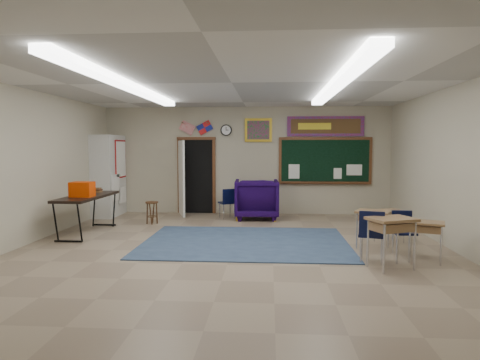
# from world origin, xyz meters

# --- Properties ---
(floor) EXTENTS (9.00, 9.00, 0.00)m
(floor) POSITION_xyz_m (0.00, 0.00, 0.00)
(floor) COLOR gray
(floor) RESTS_ON ground
(back_wall) EXTENTS (8.00, 0.04, 3.00)m
(back_wall) POSITION_xyz_m (0.00, 4.50, 1.50)
(back_wall) COLOR #B3AC91
(back_wall) RESTS_ON floor
(front_wall) EXTENTS (8.00, 0.04, 3.00)m
(front_wall) POSITION_xyz_m (0.00, -4.50, 1.50)
(front_wall) COLOR #B3AC91
(front_wall) RESTS_ON floor
(left_wall) EXTENTS (0.04, 9.00, 3.00)m
(left_wall) POSITION_xyz_m (-4.00, 0.00, 1.50)
(left_wall) COLOR #B3AC91
(left_wall) RESTS_ON floor
(right_wall) EXTENTS (0.04, 9.00, 3.00)m
(right_wall) POSITION_xyz_m (4.00, 0.00, 1.50)
(right_wall) COLOR #B3AC91
(right_wall) RESTS_ON floor
(ceiling) EXTENTS (8.00, 9.00, 0.04)m
(ceiling) POSITION_xyz_m (0.00, 0.00, 3.00)
(ceiling) COLOR silver
(ceiling) RESTS_ON back_wall
(area_rug) EXTENTS (4.00, 3.00, 0.02)m
(area_rug) POSITION_xyz_m (0.20, 0.80, 0.01)
(area_rug) COLOR #384E6A
(area_rug) RESTS_ON floor
(fluorescent_strips) EXTENTS (3.86, 6.00, 0.10)m
(fluorescent_strips) POSITION_xyz_m (0.00, 0.00, 2.94)
(fluorescent_strips) COLOR white
(fluorescent_strips) RESTS_ON ceiling
(doorway) EXTENTS (1.10, 0.89, 2.16)m
(doorway) POSITION_xyz_m (-1.50, 4.35, 1.06)
(doorway) COLOR black
(doorway) RESTS_ON back_wall
(chalkboard) EXTENTS (2.55, 0.14, 1.30)m
(chalkboard) POSITION_xyz_m (2.20, 4.46, 1.46)
(chalkboard) COLOR brown
(chalkboard) RESTS_ON back_wall
(bulletin_board) EXTENTS (2.10, 0.05, 0.55)m
(bulletin_board) POSITION_xyz_m (2.20, 4.47, 2.45)
(bulletin_board) COLOR red
(bulletin_board) RESTS_ON back_wall
(framed_art_print) EXTENTS (0.75, 0.05, 0.65)m
(framed_art_print) POSITION_xyz_m (0.35, 4.47, 2.35)
(framed_art_print) COLOR #AE8B21
(framed_art_print) RESTS_ON back_wall
(wall_clock) EXTENTS (0.32, 0.05, 0.32)m
(wall_clock) POSITION_xyz_m (-0.55, 4.47, 2.35)
(wall_clock) COLOR black
(wall_clock) RESTS_ON back_wall
(wall_flags) EXTENTS (1.16, 0.06, 0.70)m
(wall_flags) POSITION_xyz_m (-1.40, 4.44, 2.48)
(wall_flags) COLOR red
(wall_flags) RESTS_ON back_wall
(storage_cabinet) EXTENTS (0.59, 1.25, 2.20)m
(storage_cabinet) POSITION_xyz_m (-3.71, 3.85, 1.10)
(storage_cabinet) COLOR silver
(storage_cabinet) RESTS_ON floor
(wingback_armchair) EXTENTS (1.16, 1.19, 1.04)m
(wingback_armchair) POSITION_xyz_m (0.33, 3.63, 0.52)
(wingback_armchair) COLOR black
(wingback_armchair) RESTS_ON floor
(student_chair_reading) EXTENTS (0.53, 0.53, 0.79)m
(student_chair_reading) POSITION_xyz_m (-0.45, 3.62, 0.40)
(student_chair_reading) COLOR black
(student_chair_reading) RESTS_ON floor
(student_chair_desk_a) EXTENTS (0.53, 0.53, 0.86)m
(student_chair_desk_a) POSITION_xyz_m (2.34, -0.49, 0.43)
(student_chair_desk_a) COLOR black
(student_chair_desk_a) RESTS_ON floor
(student_chair_desk_b) EXTENTS (0.39, 0.39, 0.76)m
(student_chair_desk_b) POSITION_xyz_m (3.00, -0.02, 0.38)
(student_chair_desk_b) COLOR black
(student_chair_desk_b) RESTS_ON floor
(student_desk_front_left) EXTENTS (0.73, 0.66, 0.71)m
(student_desk_front_left) POSITION_xyz_m (2.58, 0.44, 0.40)
(student_desk_front_left) COLOR olive
(student_desk_front_left) RESTS_ON floor
(student_desk_front_right) EXTENTS (0.66, 0.59, 0.64)m
(student_desk_front_right) POSITION_xyz_m (3.04, 1.01, 0.36)
(student_desk_front_right) COLOR olive
(student_desk_front_right) RESTS_ON floor
(student_desk_back_left) EXTENTS (0.81, 0.72, 0.80)m
(student_desk_back_left) POSITION_xyz_m (2.55, -0.87, 0.45)
(student_desk_back_left) COLOR olive
(student_desk_back_left) RESTS_ON floor
(student_desk_back_right) EXTENTS (0.67, 0.59, 0.67)m
(student_desk_back_right) POSITION_xyz_m (3.23, -0.42, 0.37)
(student_desk_back_right) COLOR olive
(student_desk_back_right) RESTS_ON floor
(folding_table) EXTENTS (0.70, 2.03, 1.15)m
(folding_table) POSITION_xyz_m (-3.29, 1.45, 0.46)
(folding_table) COLOR black
(folding_table) RESTS_ON floor
(wooden_stool) EXTENTS (0.31, 0.31, 0.55)m
(wooden_stool) POSITION_xyz_m (-2.20, 2.68, 0.28)
(wooden_stool) COLOR #472A15
(wooden_stool) RESTS_ON floor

